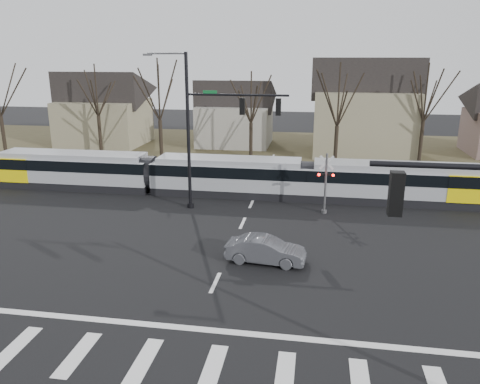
# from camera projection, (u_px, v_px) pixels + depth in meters

# --- Properties ---
(ground) EXTENTS (140.00, 140.00, 0.00)m
(ground) POSITION_uv_depth(u_px,v_px,m) (205.00, 305.00, 19.48)
(ground) COLOR black
(grass_verge) EXTENTS (140.00, 28.00, 0.01)m
(grass_verge) POSITION_uv_depth(u_px,v_px,m) (275.00, 153.00, 49.78)
(grass_verge) COLOR #38331E
(grass_verge) RESTS_ON ground
(crosswalk) EXTENTS (27.00, 2.60, 0.01)m
(crosswalk) POSITION_uv_depth(u_px,v_px,m) (178.00, 365.00, 15.69)
(crosswalk) COLOR silver
(crosswalk) RESTS_ON ground
(stop_line) EXTENTS (28.00, 0.35, 0.01)m
(stop_line) POSITION_uv_depth(u_px,v_px,m) (194.00, 329.00, 17.78)
(stop_line) COLOR silver
(stop_line) RESTS_ON ground
(lane_dashes) EXTENTS (0.18, 30.00, 0.01)m
(lane_dashes) POSITION_uv_depth(u_px,v_px,m) (255.00, 195.00, 34.63)
(lane_dashes) COLOR silver
(lane_dashes) RESTS_ON ground
(rail_pair) EXTENTS (90.00, 1.52, 0.06)m
(rail_pair) POSITION_uv_depth(u_px,v_px,m) (255.00, 196.00, 34.43)
(rail_pair) COLOR #59595E
(rail_pair) RESTS_ON ground
(tram) EXTENTS (36.55, 2.71, 2.77)m
(tram) POSITION_uv_depth(u_px,v_px,m) (227.00, 175.00, 34.54)
(tram) COLOR gray
(tram) RESTS_ON ground
(sedan) EXTENTS (2.09, 4.22, 1.31)m
(sedan) POSITION_uv_depth(u_px,v_px,m) (266.00, 250.00, 23.31)
(sedan) COLOR #4A4B50
(sedan) RESTS_ON ground
(signal_pole_far) EXTENTS (9.28, 0.44, 10.20)m
(signal_pole_far) POSITION_uv_depth(u_px,v_px,m) (212.00, 125.00, 30.08)
(signal_pole_far) COLOR black
(signal_pole_far) RESTS_ON ground
(rail_crossing_signal) EXTENTS (1.08, 0.36, 4.00)m
(rail_crossing_signal) POSITION_uv_depth(u_px,v_px,m) (325.00, 185.00, 30.29)
(rail_crossing_signal) COLOR #59595B
(rail_crossing_signal) RESTS_ON ground
(tree_row) EXTENTS (59.20, 7.20, 10.00)m
(tree_row) POSITION_uv_depth(u_px,v_px,m) (292.00, 112.00, 42.38)
(tree_row) COLOR black
(tree_row) RESTS_ON ground
(house_a) EXTENTS (9.72, 8.64, 8.60)m
(house_a) POSITION_uv_depth(u_px,v_px,m) (103.00, 105.00, 53.52)
(house_a) COLOR gray
(house_a) RESTS_ON ground
(house_b) EXTENTS (8.64, 7.56, 7.65)m
(house_b) POSITION_uv_depth(u_px,v_px,m) (235.00, 110.00, 53.23)
(house_b) COLOR gray
(house_b) RESTS_ON ground
(house_c) EXTENTS (10.80, 8.64, 10.10)m
(house_c) POSITION_uv_depth(u_px,v_px,m) (364.00, 103.00, 47.86)
(house_c) COLOR gray
(house_c) RESTS_ON ground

